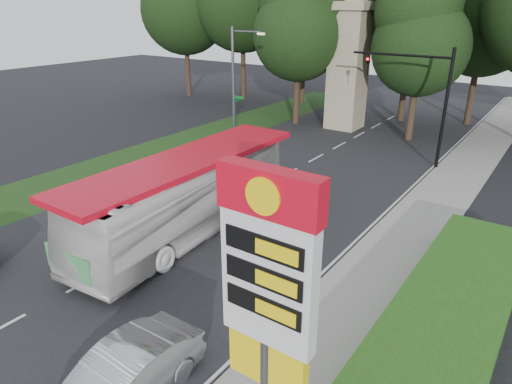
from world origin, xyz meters
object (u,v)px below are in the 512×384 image
Objects in this scene: monument at (348,64)px; gas_station_pylon at (268,287)px; sedan_silver at (120,381)px; traffic_signal_mast at (425,90)px; transit_bus at (188,195)px; streetlight_signs at (236,80)px.

gas_station_pylon is at bearing -68.20° from monument.
monument reaches higher than sedan_silver.
monument is at bearing 142.00° from traffic_signal_mast.
traffic_signal_mast is 23.35m from sedan_silver.
streetlight_signs is at bearing 114.02° from transit_bus.
gas_station_pylon is 5.31m from sedan_silver.
monument reaches higher than streetlight_signs.
streetlight_signs is at bearing -121.97° from monument.
transit_bus is at bearing -110.12° from traffic_signal_mast.
streetlight_signs is 15.02m from transit_bus.
traffic_signal_mast is 0.72× the size of monument.
transit_bus is (-8.97, 7.13, -2.74)m from gas_station_pylon.
traffic_signal_mast is at bearing 87.82° from sedan_silver.
streetlight_signs reaches higher than transit_bus.
gas_station_pylon is 0.86× the size of streetlight_signs.
sedan_silver is at bearing -75.51° from monument.
monument is (-11.20, 28.01, 0.66)m from gas_station_pylon.
gas_station_pylon is 11.78m from transit_bus.
transit_bus is at bearing -60.75° from streetlight_signs.
traffic_signal_mast is 12.83m from streetlight_signs.
monument is at bearing 102.76° from sedan_silver.
streetlight_signs is 0.65× the size of transit_bus.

